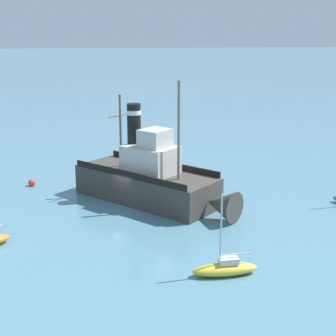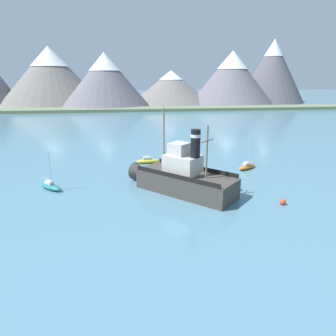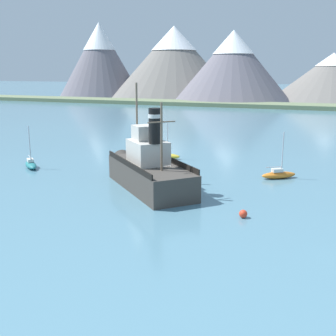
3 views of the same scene
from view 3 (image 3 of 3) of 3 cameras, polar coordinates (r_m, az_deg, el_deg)
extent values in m
plane|color=teal|center=(40.50, -0.15, -2.78)|extent=(600.00, 600.00, 0.00)
cone|color=slate|center=(188.89, -9.21, 14.32)|extent=(34.96, 34.96, 30.58)
cone|color=white|center=(189.34, -9.32, 17.22)|extent=(13.84, 13.84, 11.53)
cone|color=slate|center=(176.25, 0.81, 14.17)|extent=(51.38, 51.38, 28.10)
cone|color=white|center=(176.64, 0.82, 17.19)|extent=(18.43, 18.43, 9.60)
cone|color=slate|center=(151.65, 8.77, 13.44)|extent=(41.22, 41.22, 24.24)
cone|color=white|center=(151.92, 8.88, 16.51)|extent=(14.37, 14.37, 8.05)
cone|color=slate|center=(162.71, 21.35, 11.37)|extent=(43.19, 43.19, 16.79)
cone|color=white|center=(162.72, 21.54, 13.53)|extent=(12.38, 12.38, 4.58)
cube|color=#6B7A56|center=(131.20, 14.76, 8.18)|extent=(240.00, 12.00, 1.20)
cube|color=#423D38|center=(40.05, -2.44, -1.19)|extent=(11.66, 11.53, 2.40)
cone|color=#423D38|center=(46.61, -5.83, 0.81)|extent=(3.36, 3.36, 2.35)
cube|color=beige|center=(40.00, -2.74, 2.16)|extent=(4.96, 4.94, 2.20)
cube|color=beige|center=(40.15, -3.04, 4.81)|extent=(2.97, 2.97, 1.40)
cylinder|color=black|center=(38.01, -1.81, 5.72)|extent=(1.10, 1.10, 3.20)
cylinder|color=silver|center=(37.91, -1.82, 7.06)|extent=(1.16, 1.16, 0.35)
cylinder|color=#75604C|center=(42.16, -4.23, 6.36)|extent=(0.20, 0.20, 7.50)
cylinder|color=#75604C|center=(36.77, -0.88, 4.20)|extent=(0.20, 0.20, 6.00)
cylinder|color=#75604C|center=(36.58, -0.89, 6.25)|extent=(1.90, 1.94, 0.12)
cube|color=black|center=(38.97, -5.39, 0.55)|extent=(8.24, 8.05, 0.50)
cube|color=black|center=(40.57, 0.36, 1.11)|extent=(8.24, 8.05, 0.50)
ellipsoid|color=gold|center=(53.83, -0.35, 1.64)|extent=(3.86, 1.35, 0.70)
cube|color=silver|center=(53.79, -0.55, 2.21)|extent=(1.14, 0.71, 0.36)
cylinder|color=#B7B7BC|center=(53.31, -0.04, 4.20)|extent=(0.10, 0.10, 4.20)
cylinder|color=#B7B7BC|center=(53.84, -0.96, 2.62)|extent=(1.80, 0.20, 0.08)
ellipsoid|color=#23757A|center=(51.30, -18.08, 0.40)|extent=(3.53, 3.39, 0.70)
cube|color=silver|center=(51.38, -18.15, 1.02)|extent=(1.24, 1.22, 0.36)
cylinder|color=#B7B7BC|center=(50.55, -18.22, 3.04)|extent=(0.10, 0.10, 4.20)
cylinder|color=#B7B7BC|center=(51.70, -18.25, 1.50)|extent=(1.37, 1.28, 0.08)
ellipsoid|color=orange|center=(45.61, 14.76, -0.93)|extent=(3.76, 3.05, 0.70)
cube|color=silver|center=(45.40, 14.58, -0.30)|extent=(1.27, 1.15, 0.36)
cylinder|color=#B7B7BC|center=(45.24, 15.28, 2.10)|extent=(0.10, 0.10, 4.20)
cylinder|color=#B7B7BC|center=(45.13, 14.16, 0.13)|extent=(1.53, 1.08, 0.08)
sphere|color=red|center=(33.09, 10.15, -6.13)|extent=(0.64, 0.64, 0.64)
camera|label=1|loc=(76.55, 11.31, 14.90)|focal=55.00mm
camera|label=2|loc=(21.98, -64.54, 11.52)|focal=32.00mm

